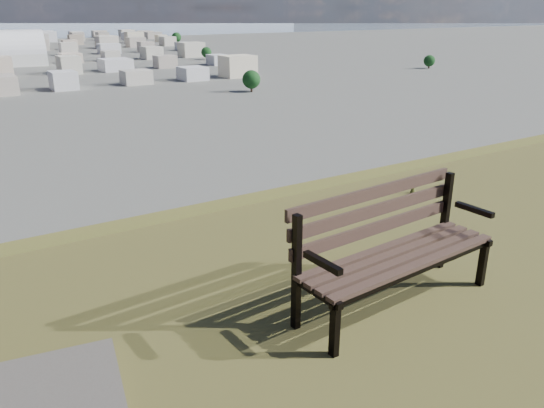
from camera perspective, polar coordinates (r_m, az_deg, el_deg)
park_bench at (r=4.57m, az=12.66°, el=-3.97°), size 1.93×0.73×0.99m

